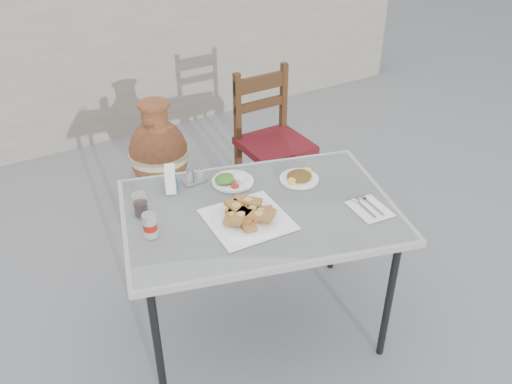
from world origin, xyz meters
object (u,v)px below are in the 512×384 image
cafe_table (259,217)px  salad_rice_plate (232,179)px  soda_can (150,225)px  pide_plate (247,214)px  chair (272,141)px  salad_chopped_plate (299,177)px  terracotta_urn (159,155)px  condiment_caddy (193,176)px  cola_glass (141,205)px  napkin_holder (170,179)px

cafe_table → salad_rice_plate: size_ratio=6.91×
soda_can → cafe_table: bearing=-6.3°
pide_plate → soda_can: 0.40m
chair → cafe_table: bearing=-125.7°
salad_chopped_plate → terracotta_urn: salad_chopped_plate is taller
pide_plate → condiment_caddy: 0.41m
cafe_table → condiment_caddy: condiment_caddy is taller
cola_glass → salad_chopped_plate: bearing=-9.1°
salad_rice_plate → terracotta_urn: (0.05, 1.12, -0.41)m
salad_chopped_plate → condiment_caddy: 0.50m
salad_rice_plate → condiment_caddy: 0.18m
cafe_table → salad_rice_plate: (-0.00, 0.24, 0.07)m
salad_rice_plate → cola_glass: cola_glass is taller
cafe_table → soda_can: size_ratio=12.89×
pide_plate → terracotta_urn: pide_plate is taller
terracotta_urn → cola_glass: bearing=-113.9°
salad_chopped_plate → condiment_caddy: size_ratio=1.67×
cafe_table → chair: size_ratio=1.50×
cola_glass → condiment_caddy: cola_glass is taller
pide_plate → cola_glass: bearing=143.6°
salad_rice_plate → chair: chair is taller
salad_rice_plate → napkin_holder: (-0.27, 0.09, 0.04)m
chair → condiment_caddy: bearing=-145.2°
cola_glass → chair: 1.33m
salad_chopped_plate → cola_glass: (-0.74, 0.12, 0.03)m
cafe_table → condiment_caddy: bearing=112.9°
napkin_holder → chair: (0.91, 0.58, -0.30)m
cola_glass → terracotta_urn: size_ratio=0.14×
napkin_holder → terracotta_urn: bearing=95.9°
chair → terracotta_urn: size_ratio=1.31×
napkin_holder → chair: chair is taller
cola_glass → terracotta_urn: cola_glass is taller
salad_rice_plate → soda_can: (-0.48, -0.19, 0.03)m
chair → soda_can: bearing=-143.0°
terracotta_urn → cafe_table: bearing=-92.0°
pide_plate → terracotta_urn: 1.48m
cafe_table → cola_glass: cola_glass is taller
condiment_caddy → soda_can: bearing=-137.8°
salad_chopped_plate → soda_can: size_ratio=1.76×
salad_chopped_plate → cola_glass: cola_glass is taller
chair → salad_rice_plate: bearing=-134.4°
cola_glass → chair: (1.10, 0.69, -0.29)m
soda_can → cola_glass: size_ratio=1.08×
cola_glass → condiment_caddy: (0.31, 0.13, -0.02)m
napkin_holder → condiment_caddy: (0.12, 0.02, -0.03)m
soda_can → terracotta_urn: soda_can is taller
pide_plate → terracotta_urn: size_ratio=0.50×
pide_plate → soda_can: (-0.39, 0.10, 0.02)m
pide_plate → terracotta_urn: bearing=84.5°
cola_glass → terracotta_urn: 1.32m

